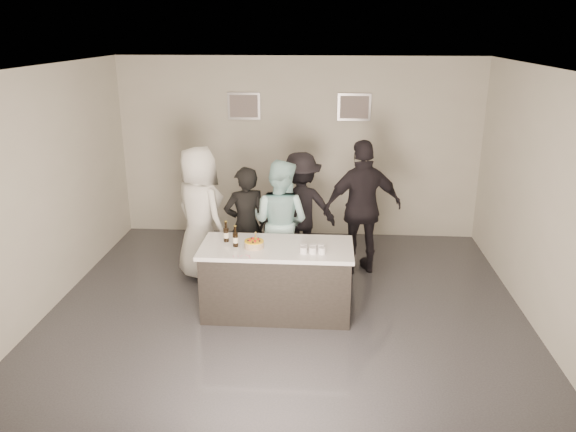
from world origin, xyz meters
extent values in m
plane|color=#3D3D42|center=(0.00, 0.00, 0.00)|extent=(6.00, 6.00, 0.00)
plane|color=white|center=(0.00, 0.00, 3.00)|extent=(6.00, 6.00, 0.00)
cube|color=beige|center=(0.00, 3.00, 1.50)|extent=(6.00, 0.04, 3.00)
cube|color=beige|center=(0.00, -3.00, 1.50)|extent=(6.00, 0.04, 3.00)
cube|color=beige|center=(-3.00, 0.00, 1.50)|extent=(0.04, 6.00, 3.00)
cube|color=beige|center=(3.00, 0.00, 1.50)|extent=(0.04, 6.00, 3.00)
cube|color=#B2B2B7|center=(-0.90, 2.97, 2.20)|extent=(0.54, 0.04, 0.44)
cube|color=#B2B2B7|center=(0.90, 2.97, 2.20)|extent=(0.54, 0.04, 0.44)
cube|color=white|center=(-0.11, 0.09, 0.45)|extent=(1.86, 0.86, 0.90)
cylinder|color=yellow|center=(-0.38, 0.02, 0.94)|extent=(0.24, 0.24, 0.08)
cylinder|color=black|center=(-0.75, 0.20, 1.03)|extent=(0.07, 0.07, 0.26)
cylinder|color=black|center=(-0.61, 0.04, 1.03)|extent=(0.07, 0.07, 0.26)
cube|color=gold|center=(0.33, -0.06, 0.94)|extent=(0.30, 0.19, 0.08)
cube|color=pink|center=(-0.47, -0.27, 0.90)|extent=(0.24, 0.08, 0.01)
imported|color=black|center=(-0.62, 0.99, 0.83)|extent=(0.72, 0.61, 1.66)
imported|color=#B6EDEE|center=(-0.15, 1.03, 0.88)|extent=(1.05, 0.95, 1.76)
imported|color=white|center=(-1.28, 1.09, 0.95)|extent=(1.10, 1.07, 1.90)
imported|color=black|center=(1.01, 1.45, 0.98)|extent=(1.23, 0.76, 1.96)
imported|color=black|center=(0.10, 1.70, 0.86)|extent=(1.24, 0.92, 1.71)
camera|label=1|loc=(0.48, -6.24, 3.43)|focal=35.00mm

